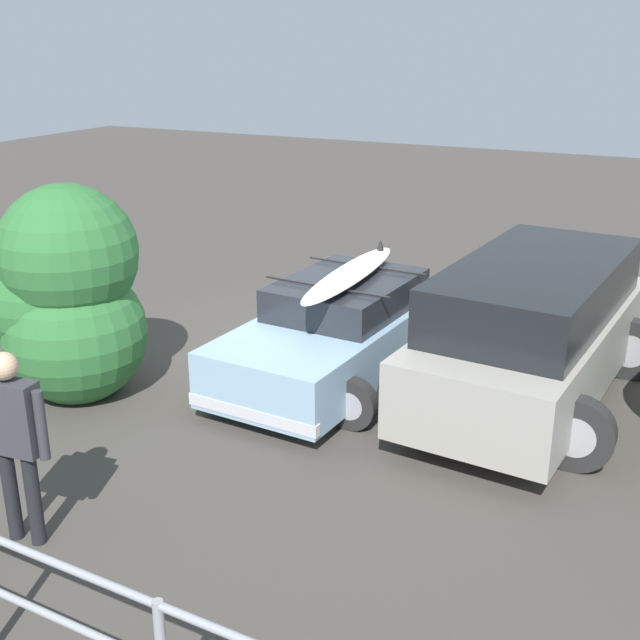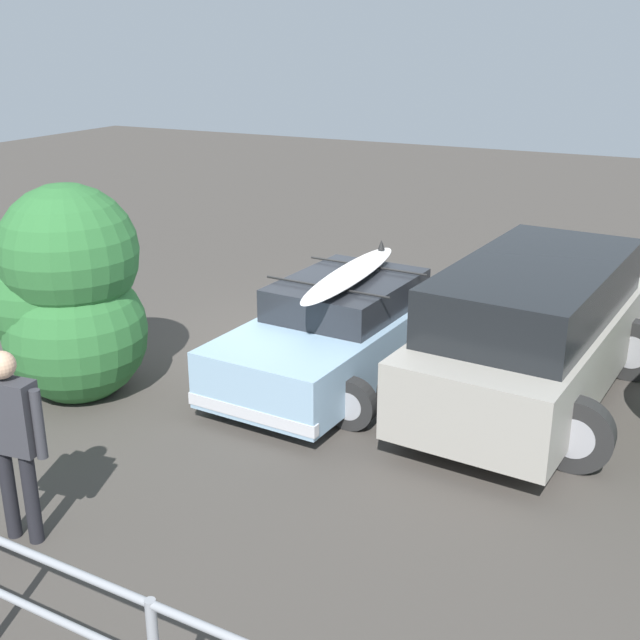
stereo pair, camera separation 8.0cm
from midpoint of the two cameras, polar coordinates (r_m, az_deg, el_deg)
name	(u,v)px [view 2 (the right image)]	position (r m, az deg, el deg)	size (l,w,h in m)	color
ground_plane	(304,354)	(11.30, -0.97, -2.40)	(44.00, 44.00, 0.02)	#423D38
sedan_car	(342,329)	(10.42, 1.80, -0.68)	(2.48, 4.26, 1.55)	#8CADC6
suv_car	(534,330)	(9.88, 15.17, -0.71)	(2.84, 4.82, 1.76)	#9E998E
person_bystander	(11,430)	(7.32, -20.84, -7.32)	(0.69, 0.26, 1.79)	black
bush_near_left	(64,297)	(10.21, -17.53, 1.56)	(2.05, 1.75, 2.71)	brown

